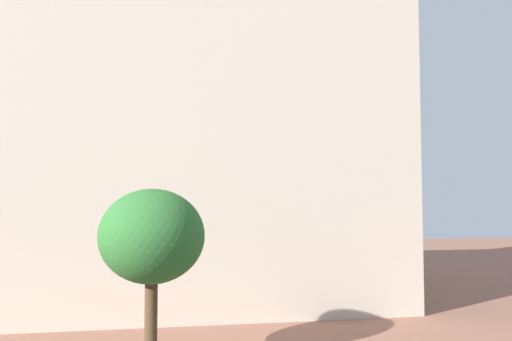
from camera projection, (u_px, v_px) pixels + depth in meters
The scene contains 2 objects.
landmark_building at pixel (165, 132), 29.42m from camera, with size 22.95×15.20×28.83m.
tree_curb_far at pixel (152, 237), 16.30m from camera, with size 3.22×3.22×5.49m.
Camera 1 is at (-2.53, -1.04, 5.02)m, focal length 37.52 mm.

